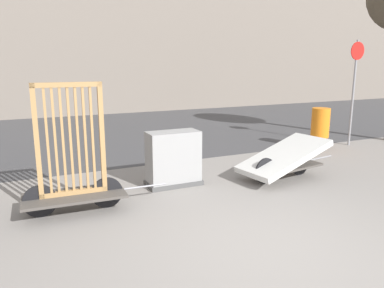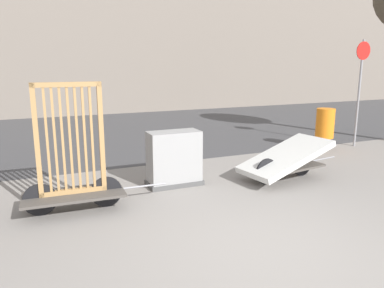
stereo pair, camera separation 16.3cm
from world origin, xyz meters
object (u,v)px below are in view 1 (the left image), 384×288
at_px(bike_cart_with_mattress, 284,158).
at_px(sign_post, 354,81).
at_px(trash_bin, 320,123).
at_px(utility_cabinet, 173,161).
at_px(bike_cart_with_bedframe, 73,172).

relative_size(bike_cart_with_mattress, sign_post, 0.84).
distance_m(trash_bin, sign_post, 1.49).
bearing_deg(utility_cabinet, bike_cart_with_mattress, -15.46).
relative_size(bike_cart_with_bedframe, bike_cart_with_mattress, 0.93).
distance_m(bike_cart_with_mattress, trash_bin, 3.04).
height_order(bike_cart_with_bedframe, trash_bin, bike_cart_with_bedframe).
bearing_deg(sign_post, bike_cart_with_bedframe, -167.23).
xyz_separation_m(bike_cart_with_bedframe, bike_cart_with_mattress, (3.89, 0.00, -0.22)).
height_order(utility_cabinet, sign_post, sign_post).
bearing_deg(bike_cart_with_mattress, sign_post, 16.83).
xyz_separation_m(bike_cart_with_mattress, sign_post, (3.58, 1.69, 1.31)).
bearing_deg(sign_post, trash_bin, 179.68).
height_order(bike_cart_with_mattress, trash_bin, trash_bin).
height_order(bike_cart_with_mattress, utility_cabinet, utility_cabinet).
distance_m(bike_cart_with_mattress, utility_cabinet, 2.13).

